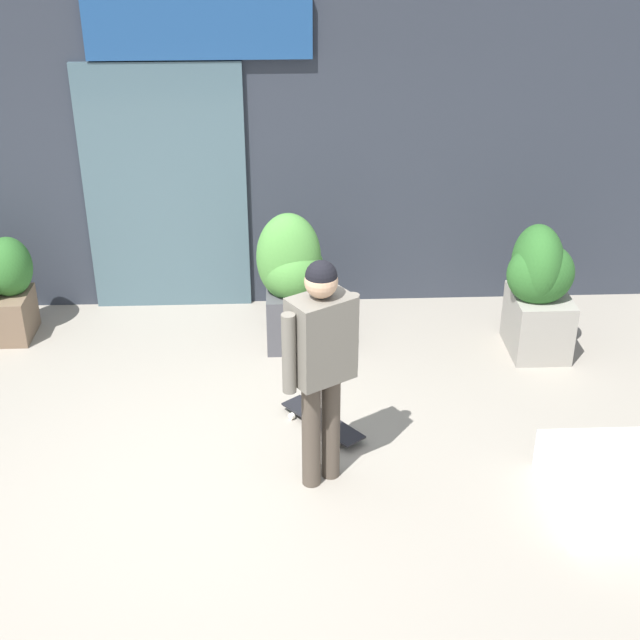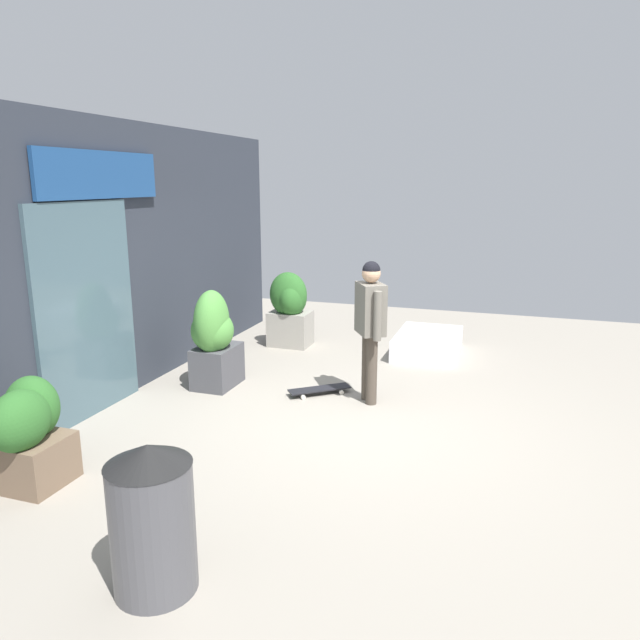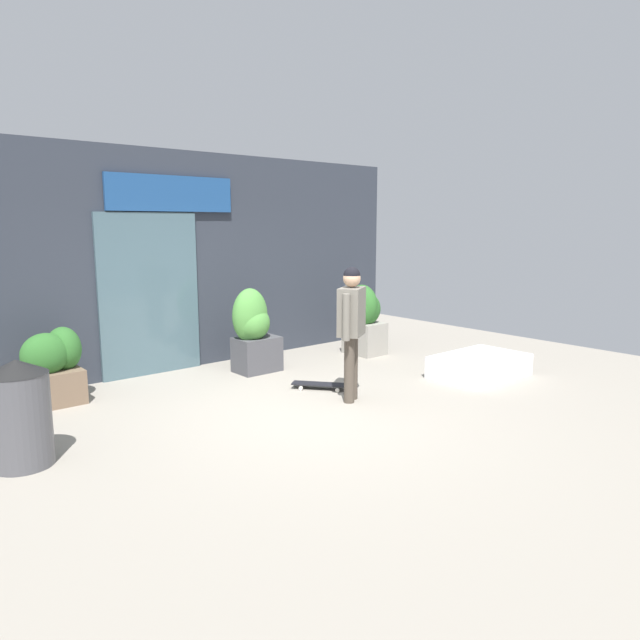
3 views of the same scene
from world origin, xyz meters
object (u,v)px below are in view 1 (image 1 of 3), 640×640
at_px(planter_box_right, 538,288).
at_px(planter_box_mid, 295,281).
at_px(skateboarder, 321,353).
at_px(skateboard, 322,421).

distance_m(planter_box_right, planter_box_mid, 2.09).
xyz_separation_m(skateboarder, skateboard, (0.04, 0.63, -0.95)).
relative_size(skateboarder, planter_box_mid, 1.33).
xyz_separation_m(skateboard, planter_box_right, (1.90, 1.11, 0.56)).
distance_m(skateboarder, planter_box_right, 2.63).
bearing_deg(skateboarder, skateboard, -35.51).
relative_size(planter_box_right, planter_box_mid, 0.94).
bearing_deg(skateboard, planter_box_mid, -30.81).
xyz_separation_m(planter_box_right, planter_box_mid, (-2.08, 0.20, 0.01)).
bearing_deg(planter_box_mid, skateboarder, -85.84).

